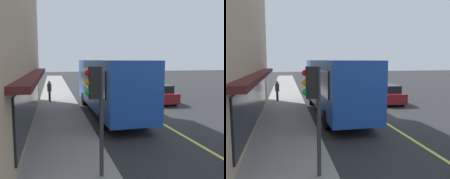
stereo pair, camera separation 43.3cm
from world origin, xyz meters
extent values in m
plane|color=#28282B|center=(0.00, 0.00, 0.00)|extent=(120.00, 120.00, 0.00)
cube|color=gray|center=(0.00, 5.49, 0.07)|extent=(80.00, 2.99, 0.15)
cube|color=#D8D14C|center=(0.00, 0.00, 0.00)|extent=(36.00, 0.16, 0.01)
cube|color=#4C1919|center=(-1.83, 6.74, 2.80)|extent=(12.91, 0.70, 0.20)
cube|color=black|center=(-1.83, 6.96, 1.50)|extent=(11.07, 0.08, 2.00)
cube|color=#1E4CAD|center=(1.15, 2.35, 2.00)|extent=(11.03, 2.64, 3.00)
cube|color=black|center=(6.60, 2.42, 2.36)|extent=(0.15, 2.10, 1.80)
cube|color=black|center=(0.83, 3.62, 2.36)|extent=(8.80, 0.17, 1.32)
cube|color=black|center=(0.86, 1.08, 2.36)|extent=(8.80, 0.17, 1.32)
cube|color=#0CF259|center=(6.67, 2.42, 3.25)|extent=(0.10, 1.90, 0.36)
cube|color=#2D2D33|center=(6.70, 2.42, 0.75)|extent=(0.19, 2.40, 0.40)
cylinder|color=black|center=(4.65, 3.53, 0.50)|extent=(1.00, 0.31, 1.00)
cylinder|color=black|center=(4.68, 1.27, 0.50)|extent=(1.00, 0.31, 1.00)
cylinder|color=black|center=(-2.39, 3.44, 0.50)|extent=(1.00, 0.31, 1.00)
cylinder|color=black|center=(-2.36, 1.18, 0.50)|extent=(1.00, 0.31, 1.00)
cylinder|color=#2D2D33|center=(-7.65, 4.56, 1.75)|extent=(0.12, 0.12, 3.20)
cube|color=black|center=(-7.65, 4.76, 2.90)|extent=(0.30, 0.30, 0.90)
sphere|color=red|center=(-7.65, 4.93, 3.17)|extent=(0.18, 0.18, 0.18)
sphere|color=orange|center=(-7.65, 4.93, 2.90)|extent=(0.18, 0.18, 0.18)
sphere|color=green|center=(-7.65, 4.93, 2.63)|extent=(0.18, 0.18, 0.18)
cube|color=#B7BABF|center=(11.98, -2.88, 0.60)|extent=(4.33, 1.87, 0.75)
cube|color=black|center=(11.83, -2.88, 1.25)|extent=(2.43, 1.55, 0.55)
cylinder|color=black|center=(13.41, -2.08, 0.32)|extent=(0.64, 0.23, 0.64)
cylinder|color=black|center=(13.38, -3.72, 0.32)|extent=(0.64, 0.23, 0.64)
cylinder|color=black|center=(10.57, -2.04, 0.32)|extent=(0.64, 0.23, 0.64)
cylinder|color=black|center=(10.55, -3.68, 0.32)|extent=(0.64, 0.23, 0.64)
cube|color=maroon|center=(4.29, -2.61, 0.60)|extent=(4.39, 2.02, 0.75)
cube|color=black|center=(4.14, -2.60, 1.25)|extent=(2.48, 1.63, 0.55)
cylinder|color=black|center=(5.75, -1.86, 0.32)|extent=(0.65, 0.25, 0.64)
cylinder|color=black|center=(5.66, -3.50, 0.32)|extent=(0.65, 0.25, 0.64)
cylinder|color=black|center=(2.91, -1.72, 0.32)|extent=(0.65, 0.25, 0.64)
cylinder|color=black|center=(2.83, -3.36, 0.32)|extent=(0.65, 0.25, 0.64)
cylinder|color=black|center=(6.24, 6.16, 0.56)|extent=(0.18, 0.18, 0.81)
cylinder|color=#3F3F47|center=(6.24, 6.16, 1.29)|extent=(0.34, 0.34, 0.64)
sphere|color=tan|center=(6.24, 6.16, 1.72)|extent=(0.23, 0.23, 0.23)
camera|label=1|loc=(-14.41, 5.88, 3.53)|focal=39.54mm
camera|label=2|loc=(-14.51, 5.46, 3.53)|focal=39.54mm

